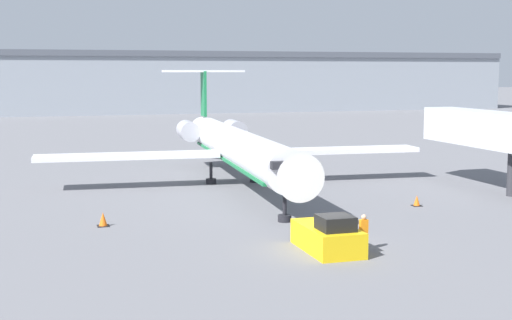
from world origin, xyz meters
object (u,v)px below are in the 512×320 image
at_px(airplane_main, 235,145).
at_px(worker_near_tug, 364,231).
at_px(traffic_cone_left, 103,220).
at_px(traffic_cone_right, 417,201).
at_px(jet_bridge, 490,130).
at_px(pushback_tug, 328,236).

bearing_deg(airplane_main, worker_near_tug, -88.44).
xyz_separation_m(airplane_main, traffic_cone_left, (-11.16, -12.34, -2.67)).
distance_m(traffic_cone_right, jet_bridge, 10.14).
height_order(airplane_main, worker_near_tug, airplane_main).
height_order(airplane_main, jet_bridge, airplane_main).
xyz_separation_m(airplane_main, traffic_cone_right, (8.98, -12.13, -2.72)).
distance_m(airplane_main, worker_near_tug, 21.78).
bearing_deg(worker_near_tug, pushback_tug, 166.02).
height_order(pushback_tug, traffic_cone_left, pushback_tug).
distance_m(airplane_main, jet_bridge, 19.07).
relative_size(pushback_tug, jet_bridge, 0.32).
bearing_deg(airplane_main, pushback_tug, -93.02).
height_order(pushback_tug, traffic_cone_right, pushback_tug).
relative_size(worker_near_tug, traffic_cone_left, 2.24).
xyz_separation_m(pushback_tug, jet_bridge, (18.38, 13.26, 3.72)).
bearing_deg(jet_bridge, traffic_cone_right, -153.40).
height_order(traffic_cone_right, jet_bridge, jet_bridge).
relative_size(airplane_main, worker_near_tug, 18.54).
relative_size(airplane_main, pushback_tug, 7.52).
distance_m(worker_near_tug, traffic_cone_left, 15.01).
xyz_separation_m(traffic_cone_right, jet_bridge, (8.28, 4.15, 4.12)).
height_order(pushback_tug, worker_near_tug, pushback_tug).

